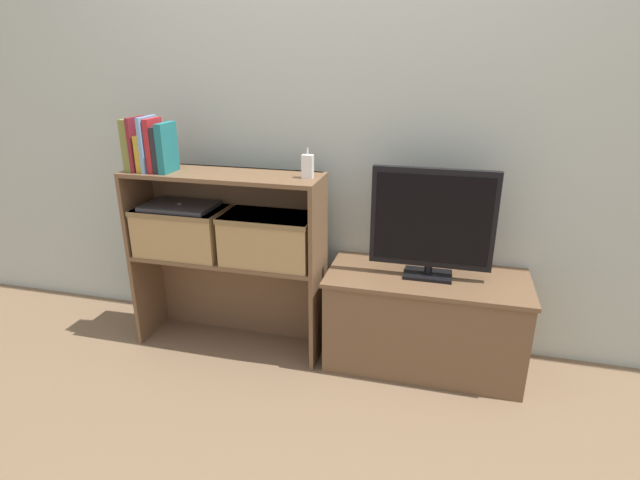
{
  "coord_description": "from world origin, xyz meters",
  "views": [
    {
      "loc": [
        0.56,
        -1.99,
        1.45
      ],
      "look_at": [
        0.0,
        0.15,
        0.63
      ],
      "focal_mm": 28.0,
      "sensor_mm": 36.0,
      "label": 1
    }
  ],
  "objects_px": {
    "book_olive": "(132,145)",
    "tv": "(432,222)",
    "book_maroon": "(138,144)",
    "book_skyblue": "(149,144)",
    "storage_basket_left": "(182,229)",
    "tv_stand": "(424,320)",
    "storage_basket_right": "(269,237)",
    "book_mustard": "(145,153)",
    "baby_monitor": "(308,166)",
    "book_crimson": "(154,145)",
    "book_charcoal": "(161,149)",
    "book_teal": "(167,148)",
    "laptop": "(180,206)"
  },
  "relations": [
    {
      "from": "book_olive",
      "to": "book_charcoal",
      "type": "bearing_deg",
      "value": 0.0
    },
    {
      "from": "book_maroon",
      "to": "storage_basket_right",
      "type": "xyz_separation_m",
      "value": [
        0.64,
        0.03,
        -0.42
      ]
    },
    {
      "from": "book_maroon",
      "to": "book_skyblue",
      "type": "relative_size",
      "value": 0.98
    },
    {
      "from": "tv",
      "to": "book_crimson",
      "type": "bearing_deg",
      "value": -175.42
    },
    {
      "from": "book_charcoal",
      "to": "storage_basket_left",
      "type": "bearing_deg",
      "value": 30.94
    },
    {
      "from": "book_maroon",
      "to": "baby_monitor",
      "type": "relative_size",
      "value": 1.87
    },
    {
      "from": "book_maroon",
      "to": "book_mustard",
      "type": "height_order",
      "value": "book_maroon"
    },
    {
      "from": "book_maroon",
      "to": "baby_monitor",
      "type": "xyz_separation_m",
      "value": [
        0.83,
        0.05,
        -0.07
      ]
    },
    {
      "from": "tv_stand",
      "to": "storage_basket_right",
      "type": "distance_m",
      "value": 0.86
    },
    {
      "from": "book_crimson",
      "to": "book_charcoal",
      "type": "distance_m",
      "value": 0.04
    },
    {
      "from": "book_charcoal",
      "to": "baby_monitor",
      "type": "xyz_separation_m",
      "value": [
        0.71,
        0.05,
        -0.05
      ]
    },
    {
      "from": "book_olive",
      "to": "book_maroon",
      "type": "height_order",
      "value": "book_maroon"
    },
    {
      "from": "book_olive",
      "to": "book_maroon",
      "type": "distance_m",
      "value": 0.03
    },
    {
      "from": "tv_stand",
      "to": "baby_monitor",
      "type": "relative_size",
      "value": 6.91
    },
    {
      "from": "book_crimson",
      "to": "book_maroon",
      "type": "bearing_deg",
      "value": 180.0
    },
    {
      "from": "book_mustard",
      "to": "baby_monitor",
      "type": "xyz_separation_m",
      "value": [
        0.8,
        0.05,
        -0.03
      ]
    },
    {
      "from": "book_charcoal",
      "to": "storage_basket_left",
      "type": "relative_size",
      "value": 0.48
    },
    {
      "from": "book_crimson",
      "to": "book_skyblue",
      "type": "bearing_deg",
      "value": 180.0
    },
    {
      "from": "book_olive",
      "to": "book_skyblue",
      "type": "bearing_deg",
      "value": 0.0
    },
    {
      "from": "book_mustard",
      "to": "baby_monitor",
      "type": "relative_size",
      "value": 1.27
    },
    {
      "from": "laptop",
      "to": "storage_basket_left",
      "type": "bearing_deg",
      "value": 165.96
    },
    {
      "from": "tv_stand",
      "to": "book_skyblue",
      "type": "height_order",
      "value": "book_skyblue"
    },
    {
      "from": "book_mustard",
      "to": "storage_basket_left",
      "type": "height_order",
      "value": "book_mustard"
    },
    {
      "from": "book_olive",
      "to": "book_crimson",
      "type": "bearing_deg",
      "value": 0.0
    },
    {
      "from": "book_olive",
      "to": "baby_monitor",
      "type": "height_order",
      "value": "book_olive"
    },
    {
      "from": "book_maroon",
      "to": "storage_basket_right",
      "type": "distance_m",
      "value": 0.77
    },
    {
      "from": "book_maroon",
      "to": "laptop",
      "type": "relative_size",
      "value": 0.73
    },
    {
      "from": "baby_monitor",
      "to": "storage_basket_left",
      "type": "distance_m",
      "value": 0.75
    },
    {
      "from": "book_olive",
      "to": "laptop",
      "type": "bearing_deg",
      "value": 8.63
    },
    {
      "from": "book_charcoal",
      "to": "book_maroon",
      "type": "bearing_deg",
      "value": 180.0
    },
    {
      "from": "book_olive",
      "to": "storage_basket_left",
      "type": "distance_m",
      "value": 0.47
    },
    {
      "from": "tv",
      "to": "book_olive",
      "type": "height_order",
      "value": "book_olive"
    },
    {
      "from": "tv_stand",
      "to": "baby_monitor",
      "type": "xyz_separation_m",
      "value": [
        -0.57,
        -0.06,
        0.74
      ]
    },
    {
      "from": "book_olive",
      "to": "book_skyblue",
      "type": "xyz_separation_m",
      "value": [
        0.09,
        0.0,
        0.01
      ]
    },
    {
      "from": "book_olive",
      "to": "storage_basket_right",
      "type": "xyz_separation_m",
      "value": [
        0.67,
        0.03,
        -0.42
      ]
    },
    {
      "from": "tv_stand",
      "to": "book_charcoal",
      "type": "height_order",
      "value": "book_charcoal"
    },
    {
      "from": "tv",
      "to": "book_mustard",
      "type": "relative_size",
      "value": 3.22
    },
    {
      "from": "book_olive",
      "to": "baby_monitor",
      "type": "distance_m",
      "value": 0.87
    },
    {
      "from": "book_maroon",
      "to": "book_teal",
      "type": "xyz_separation_m",
      "value": [
        0.15,
        -0.0,
        -0.01
      ]
    },
    {
      "from": "book_maroon",
      "to": "baby_monitor",
      "type": "distance_m",
      "value": 0.83
    },
    {
      "from": "book_teal",
      "to": "book_charcoal",
      "type": "bearing_deg",
      "value": 180.0
    },
    {
      "from": "book_charcoal",
      "to": "baby_monitor",
      "type": "relative_size",
      "value": 1.58
    },
    {
      "from": "book_maroon",
      "to": "book_charcoal",
      "type": "bearing_deg",
      "value": -0.0
    },
    {
      "from": "storage_basket_left",
      "to": "baby_monitor",
      "type": "bearing_deg",
      "value": 1.3
    },
    {
      "from": "book_olive",
      "to": "tv",
      "type": "bearing_deg",
      "value": 4.19
    },
    {
      "from": "book_maroon",
      "to": "storage_basket_left",
      "type": "xyz_separation_m",
      "value": [
        0.17,
        0.03,
        -0.42
      ]
    },
    {
      "from": "book_olive",
      "to": "book_maroon",
      "type": "xyz_separation_m",
      "value": [
        0.03,
        0.0,
        0.0
      ]
    },
    {
      "from": "book_skyblue",
      "to": "book_crimson",
      "type": "height_order",
      "value": "book_skyblue"
    },
    {
      "from": "book_skyblue",
      "to": "baby_monitor",
      "type": "distance_m",
      "value": 0.78
    },
    {
      "from": "book_mustard",
      "to": "baby_monitor",
      "type": "height_order",
      "value": "book_mustard"
    }
  ]
}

